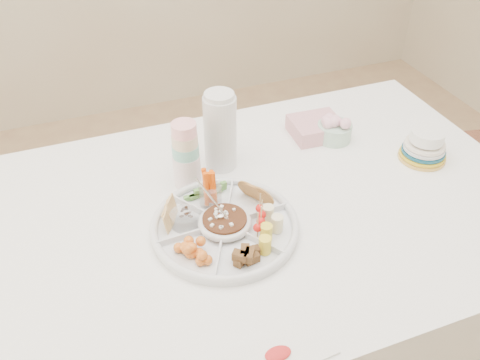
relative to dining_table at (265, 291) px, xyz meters
name	(u,v)px	position (x,y,z in m)	size (l,w,h in m)	color
floor	(262,357)	(0.00, 0.00, -0.38)	(4.00, 4.00, 0.00)	tan
dining_table	(265,291)	(0.00, 0.00, 0.00)	(1.52, 1.02, 0.76)	white
party_tray	(225,224)	(-0.15, -0.06, 0.40)	(0.38, 0.38, 0.04)	silver
bean_dip	(225,222)	(-0.15, -0.06, 0.41)	(0.12, 0.12, 0.04)	black
tortillas	(254,192)	(-0.04, 0.01, 0.42)	(0.09, 0.09, 0.05)	#BF713B
carrot_cucumber	(206,183)	(-0.16, 0.07, 0.44)	(0.12, 0.12, 0.11)	#E74E05
pita_raisins	(175,215)	(-0.27, 0.00, 0.42)	(0.11, 0.11, 0.06)	tan
cherries	(192,250)	(-0.26, -0.13, 0.42)	(0.11, 0.11, 0.05)	#CA5F11
granola_chunks	(245,254)	(-0.14, -0.19, 0.42)	(0.09, 0.09, 0.04)	brown
banana_tomato	(275,218)	(-0.04, -0.12, 0.44)	(0.10, 0.10, 0.08)	#FFDB81
cup_stack	(186,153)	(-0.19, 0.16, 0.49)	(0.08, 0.08, 0.22)	white
thermos	(220,130)	(-0.07, 0.22, 0.50)	(0.10, 0.10, 0.25)	silver
flower_bowl	(335,128)	(0.33, 0.22, 0.42)	(0.11, 0.11, 0.08)	#98D8B6
napkin_stack	(316,128)	(0.28, 0.27, 0.41)	(0.16, 0.14, 0.05)	pink
plate_stack	(425,146)	(0.53, 0.03, 0.43)	(0.14, 0.14, 0.09)	#DEB84E
placemat	(264,360)	(-0.20, -0.45, 0.38)	(0.30, 0.10, 0.01)	silver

